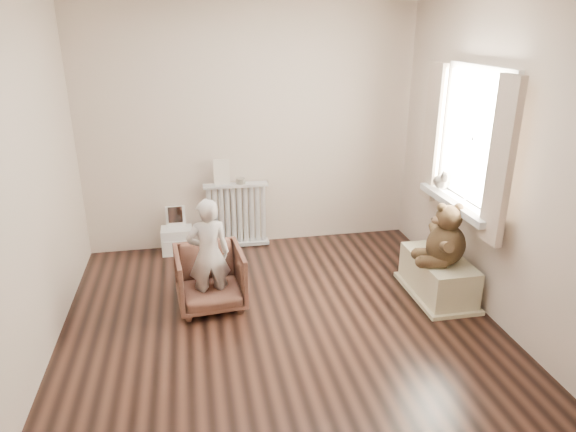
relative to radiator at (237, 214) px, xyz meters
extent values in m
cube|color=black|center=(0.19, -1.68, -0.39)|extent=(3.60, 3.60, 0.01)
cube|color=beige|center=(0.19, 0.12, 0.91)|extent=(3.60, 0.02, 2.60)
cube|color=beige|center=(0.19, -3.48, 0.91)|extent=(3.60, 0.02, 2.60)
cube|color=beige|center=(-1.61, -1.68, 0.91)|extent=(0.02, 3.60, 2.60)
cube|color=beige|center=(1.99, -1.68, 0.91)|extent=(0.02, 3.60, 2.60)
cube|color=white|center=(1.95, -1.38, 1.06)|extent=(0.03, 0.90, 1.10)
cube|color=silver|center=(1.86, -1.38, 0.48)|extent=(0.22, 1.10, 0.06)
cube|color=beige|center=(1.84, -1.95, 1.00)|extent=(0.06, 0.26, 1.30)
cube|color=beige|center=(1.84, -0.81, 1.00)|extent=(0.06, 0.26, 1.30)
cube|color=silver|center=(0.00, 0.00, 0.00)|extent=(0.70, 0.13, 0.74)
cube|color=beige|center=(-0.14, 0.00, 0.49)|extent=(0.17, 0.01, 0.28)
cylinder|color=#A59E8C|center=(0.06, 0.00, 0.38)|extent=(0.10, 0.10, 0.06)
cube|color=silver|center=(-0.67, -0.03, -0.11)|extent=(0.33, 0.24, 0.52)
imported|color=brown|center=(-0.36, -1.25, -0.12)|extent=(0.63, 0.64, 0.54)
imported|color=beige|center=(-0.36, -1.30, 0.13)|extent=(0.39, 0.27, 1.01)
cube|color=beige|center=(1.71, -1.45, -0.19)|extent=(0.42, 0.80, 0.38)
camera|label=1|loc=(-0.46, -5.34, 2.00)|focal=32.00mm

